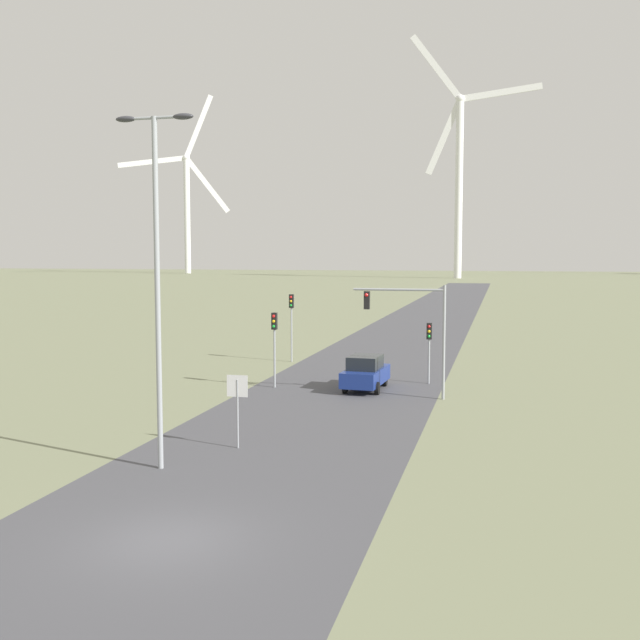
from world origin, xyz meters
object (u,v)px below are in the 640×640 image
at_px(traffic_light_post_near_left, 274,333).
at_px(wind_turbine_far_left, 187,199).
at_px(streetlamp, 157,256).
at_px(stop_sign_near, 237,397).
at_px(traffic_light_post_mid_left, 291,313).
at_px(traffic_light_mast_overhead, 411,317).
at_px(traffic_light_post_near_right, 429,339).
at_px(wind_turbine_left, 459,168).
at_px(car_approaching, 365,373).

xyz_separation_m(traffic_light_post_near_left, wind_turbine_far_left, (-100.67, 216.93, 23.87)).
height_order(streetlamp, wind_turbine_far_left, wind_turbine_far_left).
height_order(stop_sign_near, traffic_light_post_mid_left, traffic_light_post_mid_left).
bearing_deg(traffic_light_mast_overhead, stop_sign_near, -114.12).
relative_size(traffic_light_post_near_left, traffic_light_post_mid_left, 0.90).
bearing_deg(stop_sign_near, traffic_light_post_mid_left, 100.86).
bearing_deg(stop_sign_near, traffic_light_mast_overhead, 65.88).
bearing_deg(traffic_light_post_near_right, streetlamp, -110.94).
distance_m(traffic_light_post_near_right, wind_turbine_left, 183.36).
bearing_deg(wind_turbine_left, traffic_light_post_mid_left, -90.14).
relative_size(stop_sign_near, traffic_light_post_near_left, 0.68).
height_order(traffic_light_mast_overhead, wind_turbine_far_left, wind_turbine_far_left).
relative_size(stop_sign_near, wind_turbine_far_left, 0.04).
bearing_deg(traffic_light_post_mid_left, stop_sign_near, -79.14).
xyz_separation_m(streetlamp, stop_sign_near, (1.61, 3.08, -5.17)).
height_order(traffic_light_post_near_left, car_approaching, traffic_light_post_near_left).
bearing_deg(wind_turbine_left, streetlamp, -89.38).
xyz_separation_m(traffic_light_post_near_left, traffic_light_mast_overhead, (7.41, -1.14, 1.09)).
bearing_deg(traffic_light_post_near_left, car_approaching, 6.21).
bearing_deg(traffic_light_post_near_left, traffic_light_post_near_right, 21.86).
bearing_deg(traffic_light_post_near_left, stop_sign_near, -78.92).
bearing_deg(wind_turbine_left, traffic_light_post_near_right, -87.07).
distance_m(traffic_light_mast_overhead, car_approaching, 4.38).
distance_m(stop_sign_near, car_approaching, 13.10).
relative_size(car_approaching, wind_turbine_left, 0.06).
xyz_separation_m(traffic_light_mast_overhead, wind_turbine_left, (-8.75, 185.09, 27.67)).
height_order(traffic_light_post_near_right, traffic_light_mast_overhead, traffic_light_mast_overhead).
xyz_separation_m(streetlamp, traffic_light_post_near_right, (7.10, 18.57, -4.60)).
xyz_separation_m(streetlamp, traffic_light_post_near_left, (-0.80, 15.39, -4.12)).
xyz_separation_m(traffic_light_mast_overhead, wind_turbine_far_left, (-108.08, 218.07, 22.78)).
xyz_separation_m(traffic_light_post_near_left, car_approaching, (4.84, 0.53, -2.04)).
bearing_deg(traffic_light_post_near_left, streetlamp, -87.01).
bearing_deg(traffic_light_post_mid_left, wind_turbine_left, 89.86).
bearing_deg(streetlamp, wind_turbine_far_left, 113.59).
distance_m(wind_turbine_far_left, wind_turbine_left, 104.77).
xyz_separation_m(wind_turbine_far_left, wind_turbine_left, (99.32, -32.98, 4.89)).
distance_m(streetlamp, traffic_light_post_near_right, 20.40).
bearing_deg(streetlamp, car_approaching, 75.76).
distance_m(car_approaching, wind_turbine_left, 186.09).
height_order(streetlamp, traffic_light_post_near_right, streetlamp).
bearing_deg(traffic_light_post_near_right, traffic_light_post_mid_left, 146.97).
height_order(stop_sign_near, wind_turbine_left, wind_turbine_left).
xyz_separation_m(traffic_light_post_mid_left, traffic_light_mast_overhead, (9.17, -10.60, 0.78)).
bearing_deg(wind_turbine_far_left, traffic_light_post_mid_left, -64.51).
bearing_deg(car_approaching, traffic_light_post_mid_left, 126.50).
relative_size(stop_sign_near, car_approaching, 0.65).
relative_size(traffic_light_post_near_right, wind_turbine_far_left, 0.05).
bearing_deg(streetlamp, traffic_light_mast_overhead, 65.13).
xyz_separation_m(traffic_light_post_near_left, traffic_light_post_near_right, (7.91, 3.17, -0.48)).
distance_m(traffic_light_post_mid_left, wind_turbine_left, 176.79).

